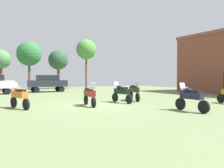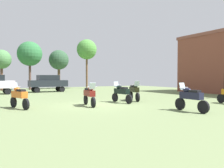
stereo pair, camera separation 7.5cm
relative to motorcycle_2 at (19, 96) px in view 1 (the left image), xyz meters
name	(u,v)px [view 1 (the left image)]	position (x,y,z in m)	size (l,w,h in m)	color
ground_plane	(94,105)	(4.30, -0.67, -0.72)	(44.00, 52.00, 0.02)	#6A7B4E
motorcycle_2	(19,96)	(0.00, 0.00, 0.00)	(0.84, 2.08, 1.46)	black
motorcycle_4	(134,91)	(8.13, 0.45, 0.02)	(0.80, 2.16, 1.50)	black
motorcycle_5	(122,92)	(6.62, -0.19, 0.00)	(0.62, 2.23, 1.45)	black
motorcycle_6	(90,94)	(3.93, -0.85, 0.00)	(0.62, 2.19, 1.45)	black
motorcycle_8	(191,97)	(7.62, -5.46, 0.01)	(0.62, 2.15, 1.48)	black
car_3	(48,82)	(4.96, 13.80, 0.45)	(4.37, 1.98, 2.00)	black
tree_1	(58,60)	(8.13, 20.32, 3.55)	(2.92, 2.92, 5.77)	brown
tree_4	(1,60)	(0.32, 19.21, 3.28)	(2.46, 2.46, 5.28)	brown
tree_6	(86,50)	(12.40, 19.80, 5.28)	(3.10, 3.10, 7.60)	brown
tree_7	(29,54)	(3.87, 19.56, 4.21)	(3.35, 3.35, 6.63)	brown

